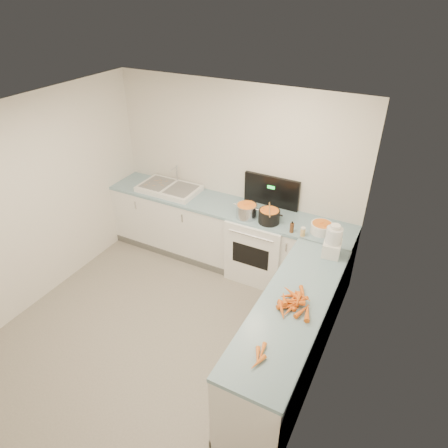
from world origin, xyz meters
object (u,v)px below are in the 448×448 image
at_px(stove, 260,244).
at_px(mixing_bowl, 321,228).
at_px(steel_pot, 246,212).
at_px(sink, 169,188).
at_px(food_processor, 333,242).
at_px(extract_bottle, 292,228).
at_px(spice_jar, 303,232).
at_px(black_pot, 269,217).

height_order(stove, mixing_bowl, stove).
bearing_deg(steel_pot, sink, 172.94).
height_order(steel_pot, food_processor, food_processor).
bearing_deg(stove, steel_pot, -137.54).
height_order(sink, extract_bottle, sink).
height_order(sink, spice_jar, sink).
xyz_separation_m(stove, extract_bottle, (0.47, -0.22, 0.53)).
height_order(sink, black_pot, sink).
distance_m(mixing_bowl, spice_jar, 0.25).
xyz_separation_m(stove, spice_jar, (0.62, -0.23, 0.52)).
relative_size(stove, extract_bottle, 10.98).
bearing_deg(extract_bottle, spice_jar, -6.49).
distance_m(sink, mixing_bowl, 2.24).
distance_m(sink, extract_bottle, 1.94).
bearing_deg(extract_bottle, steel_pot, 173.34).
height_order(stove, food_processor, stove).
bearing_deg(sink, food_processor, -10.68).
relative_size(stove, mixing_bowl, 5.15).
bearing_deg(black_pot, mixing_bowl, 6.47).
distance_m(sink, food_processor, 2.51).
bearing_deg(spice_jar, sink, 173.11).
relative_size(sink, spice_jar, 8.67).
xyz_separation_m(sink, mixing_bowl, (2.24, -0.07, 0.02)).
relative_size(sink, black_pot, 3.24).
bearing_deg(spice_jar, extract_bottle, 173.51).
bearing_deg(mixing_bowl, black_pot, -173.53).
height_order(mixing_bowl, extract_bottle, extract_bottle).
distance_m(stove, food_processor, 1.27).
distance_m(stove, extract_bottle, 0.74).
height_order(extract_bottle, food_processor, food_processor).
bearing_deg(steel_pot, food_processor, -14.58).
relative_size(black_pot, extract_bottle, 2.15).
xyz_separation_m(steel_pot, mixing_bowl, (0.95, 0.09, -0.02)).
bearing_deg(spice_jar, stove, 159.20).
height_order(stove, extract_bottle, stove).
relative_size(steel_pot, black_pot, 1.01).
height_order(sink, food_processor, food_processor).
bearing_deg(extract_bottle, black_pot, 164.93).
distance_m(extract_bottle, food_processor, 0.59).
height_order(stove, steel_pot, stove).
xyz_separation_m(stove, black_pot, (0.14, -0.13, 0.54)).
relative_size(stove, black_pot, 5.12).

